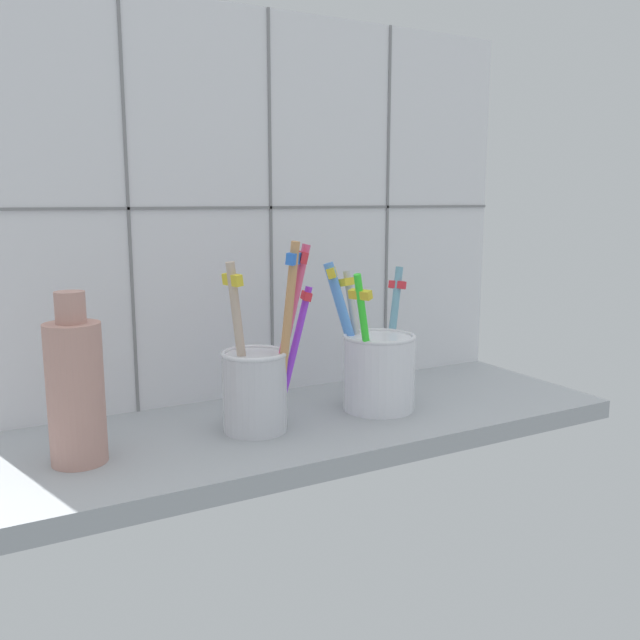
{
  "coord_description": "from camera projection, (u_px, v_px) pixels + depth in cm",
  "views": [
    {
      "loc": [
        -32.63,
        -60.08,
        24.58
      ],
      "look_at": [
        0.0,
        -0.73,
        12.47
      ],
      "focal_mm": 38.06,
      "sensor_mm": 36.0,
      "label": 1
    }
  ],
  "objects": [
    {
      "name": "tile_wall_back",
      "position": [
        267.0,
        217.0,
        0.78
      ],
      "size": [
        64.0,
        2.2,
        45.0
      ],
      "color": "white",
      "rests_on": "ground"
    },
    {
      "name": "toothbrush_cup_left",
      "position": [
        258.0,
        382.0,
        0.66
      ],
      "size": [
        9.27,
        6.7,
        18.74
      ],
      "color": "silver",
      "rests_on": "counter_slab"
    },
    {
      "name": "ceramic_vase",
      "position": [
        75.0,
        389.0,
        0.58
      ],
      "size": [
        4.79,
        4.79,
        15.0
      ],
      "color": "tan",
      "rests_on": "counter_slab"
    },
    {
      "name": "toothbrush_cup_right",
      "position": [
        377.0,
        367.0,
        0.73
      ],
      "size": [
        10.27,
        8.56,
        16.0
      ],
      "color": "white",
      "rests_on": "counter_slab"
    },
    {
      "name": "counter_slab",
      "position": [
        317.0,
        426.0,
        0.71
      ],
      "size": [
        64.0,
        22.0,
        2.0
      ],
      "primitive_type": "cube",
      "color": "#9EA3A8",
      "rests_on": "ground"
    }
  ]
}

